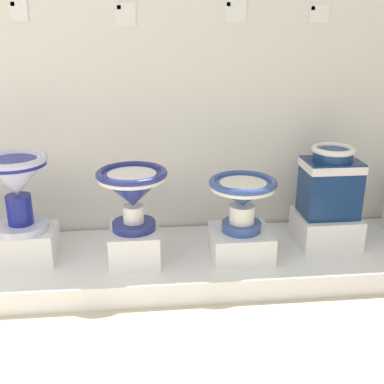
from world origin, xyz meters
The scene contains 14 objects.
wall_back centered at (2.20, 2.63, 1.47)m, with size 4.59×0.06×2.94m, color white.
display_platform centered at (2.20, 2.19, 0.07)m, with size 3.81×0.79×0.13m, color white.
plinth_block_pale_glazed centered at (1.24, 2.18, 0.23)m, with size 0.37×0.28×0.20m, color white.
antique_toilet_pale_glazed centered at (1.24, 2.18, 0.64)m, with size 0.38×0.38×0.45m.
plinth_block_central_ornate centered at (1.90, 2.12, 0.24)m, with size 0.29×0.34×0.20m, color white.
antique_toilet_central_ornate centered at (1.90, 2.12, 0.59)m, with size 0.41×0.41×0.36m.
plinth_block_squat_floral centered at (2.54, 2.11, 0.22)m, with size 0.36×0.34×0.17m, color white.
antique_toilet_squat_floral centered at (2.54, 2.11, 0.53)m, with size 0.40×0.40×0.33m.
plinth_block_broad_patterned centered at (3.13, 2.24, 0.23)m, with size 0.37×0.36×0.19m, color white.
antique_toilet_broad_patterned centered at (3.13, 2.24, 0.56)m, with size 0.34×0.27×0.45m.
info_placard_second centered at (1.27, 2.60, 1.55)m, with size 0.10×0.01×0.13m.
info_placard_third centered at (1.89, 2.60, 1.53)m, with size 0.12×0.01×0.14m.
info_placard_fourth centered at (2.56, 2.60, 1.55)m, with size 0.14×0.01×0.13m.
info_placard_fifth centered at (3.09, 2.60, 1.54)m, with size 0.13×0.01×0.11m.
Camera 1 is at (1.98, -0.48, 1.48)m, focal length 44.64 mm.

